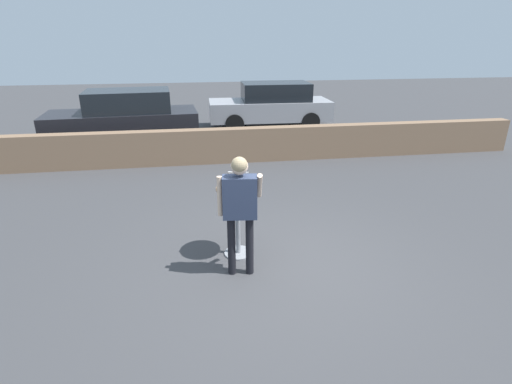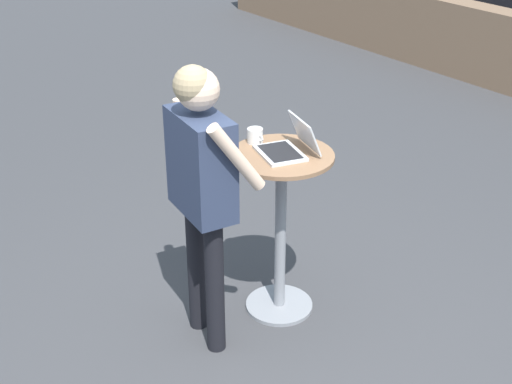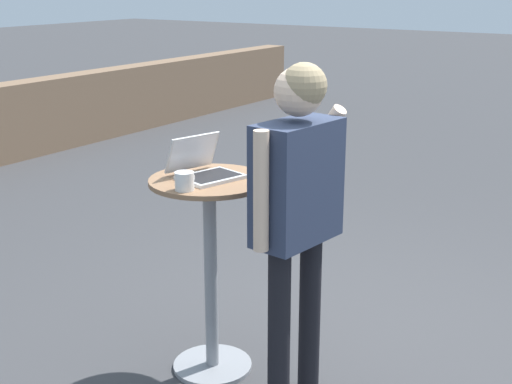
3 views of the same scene
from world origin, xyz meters
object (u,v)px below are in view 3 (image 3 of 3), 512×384
object	(u,v)px
coffee_mug	(185,181)
cafe_table	(210,254)
laptop	(204,168)
standing_person	(297,194)

from	to	relation	value
coffee_mug	cafe_table	bearing A→B (deg)	6.74
cafe_table	laptop	size ratio (longest dim) A/B	2.88
coffee_mug	standing_person	bearing A→B (deg)	-68.49
cafe_table	coffee_mug	size ratio (longest dim) A/B	8.55
coffee_mug	standing_person	world-z (taller)	standing_person
laptop	coffee_mug	xyz separation A→B (m)	(-0.24, -0.06, 0.00)
standing_person	cafe_table	bearing A→B (deg)	87.21
laptop	standing_person	world-z (taller)	standing_person
cafe_table	laptop	xyz separation A→B (m)	(0.01, 0.04, 0.46)
coffee_mug	laptop	bearing A→B (deg)	14.97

